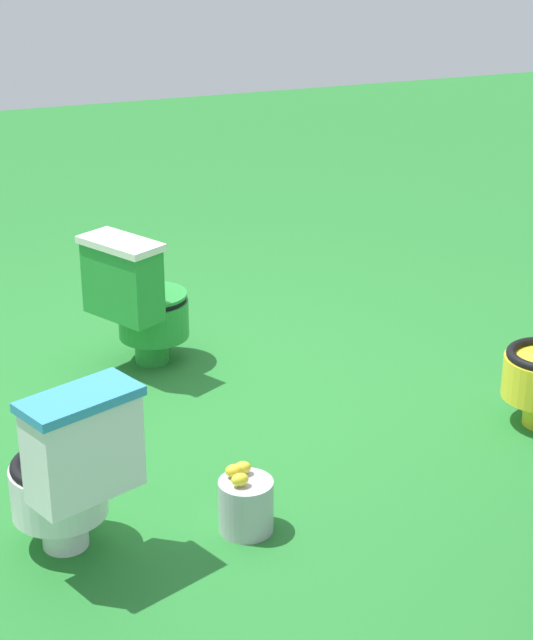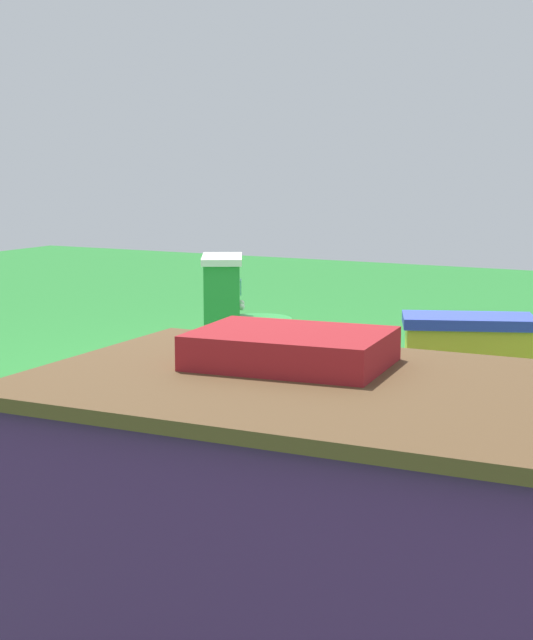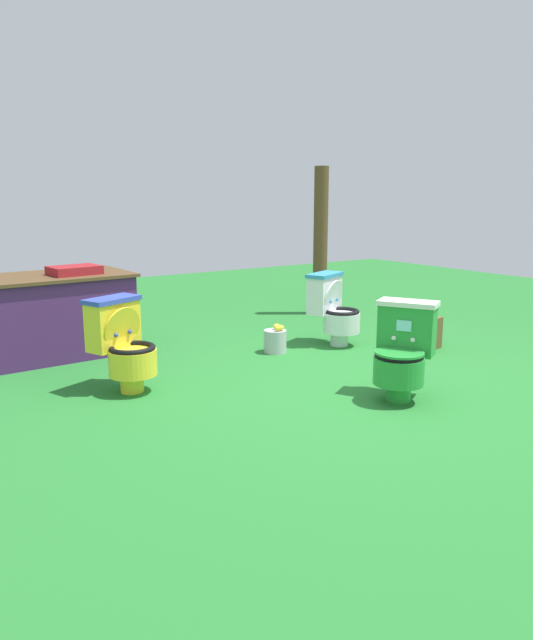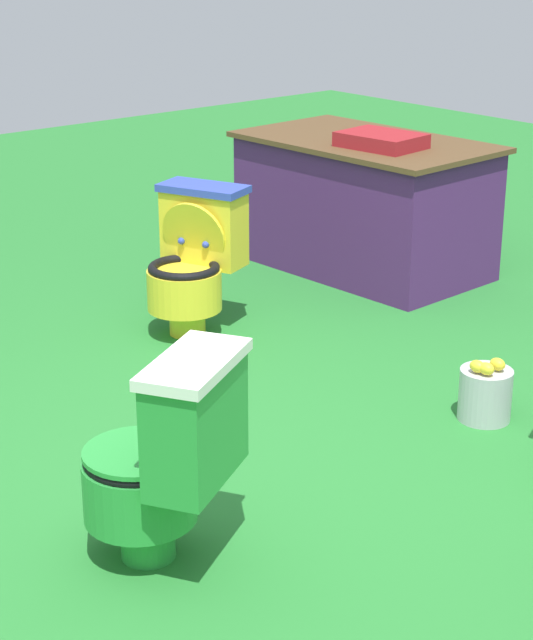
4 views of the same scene
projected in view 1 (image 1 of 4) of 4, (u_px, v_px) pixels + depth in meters
ground at (181, 400)px, 5.42m from camera, size 14.00×14.00×0.00m
toilet_green at (140, 300)px, 5.64m from camera, size 0.63×0.59×0.73m
toilet_white at (70, 469)px, 4.09m from camera, size 0.56×0.61×0.73m
lemon_bucket at (246, 504)px, 4.34m from camera, size 0.22×0.22×0.28m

